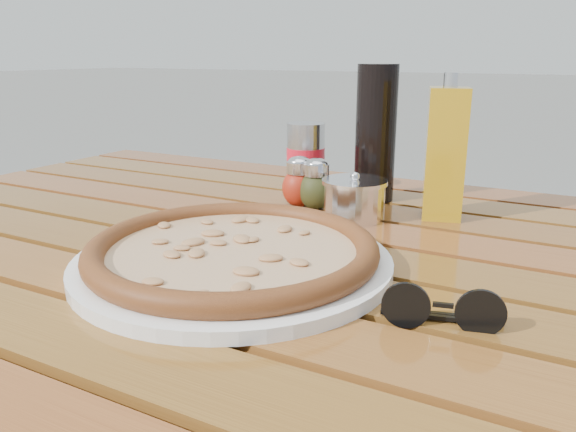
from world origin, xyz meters
The scene contains 10 objects.
table centered at (0.00, 0.00, 0.67)m, with size 1.40×0.90×0.75m.
plate centered at (0.00, -0.11, 0.76)m, with size 0.36×0.36×0.01m, color white.
pizza centered at (0.00, -0.11, 0.77)m, with size 0.35×0.35×0.03m.
pepper_shaker centered at (-0.06, 0.17, 0.79)m, with size 0.07×0.07×0.08m.
oregano_shaker centered at (-0.03, 0.17, 0.79)m, with size 0.07×0.07×0.08m.
dark_bottle centered at (0.03, 0.27, 0.86)m, with size 0.07×0.07×0.22m, color black.
soda_can centered at (-0.10, 0.27, 0.81)m, with size 0.08×0.08×0.12m.
olive_oil_cruet centered at (0.15, 0.21, 0.85)m, with size 0.07×0.07×0.21m.
parmesan_tin centered at (0.04, 0.15, 0.78)m, with size 0.13×0.13×0.07m.
sunglasses centered at (0.24, -0.14, 0.77)m, with size 0.11×0.05×0.04m.
Camera 1 is at (0.33, -0.60, 0.99)m, focal length 35.00 mm.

